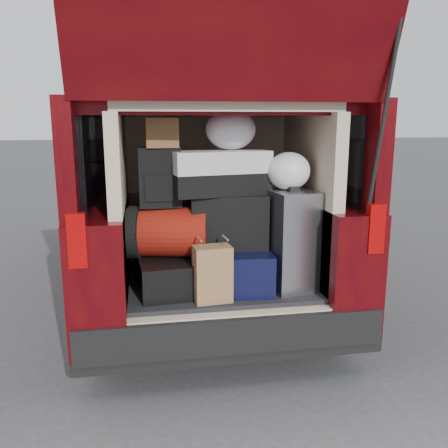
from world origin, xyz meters
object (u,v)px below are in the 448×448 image
(silver_roller, at_px, (286,238))
(black_soft_case, at_px, (228,220))
(navy_hardshell, at_px, (231,266))
(red_duffel, at_px, (168,231))
(black_hardshell, at_px, (169,273))
(twotone_duffel, at_px, (218,172))
(kraft_bag, at_px, (212,274))
(backpack, at_px, (160,177))

(silver_roller, distance_m, black_soft_case, 0.41)
(navy_hardshell, xyz_separation_m, red_duffel, (-0.42, 0.02, 0.25))
(black_hardshell, distance_m, red_duffel, 0.28)
(navy_hardshell, bearing_deg, twotone_duffel, 162.80)
(black_soft_case, distance_m, twotone_duffel, 0.33)
(black_hardshell, relative_size, kraft_bag, 1.57)
(navy_hardshell, distance_m, twotone_duffel, 0.64)
(black_hardshell, height_order, twotone_duffel, twotone_duffel)
(backpack, distance_m, twotone_duffel, 0.38)
(navy_hardshell, height_order, twotone_duffel, twotone_duffel)
(red_duffel, xyz_separation_m, black_soft_case, (0.40, -0.00, 0.06))
(navy_hardshell, height_order, silver_roller, silver_roller)
(kraft_bag, height_order, twotone_duffel, twotone_duffel)
(black_hardshell, xyz_separation_m, kraft_bag, (0.25, -0.26, 0.07))
(backpack, bearing_deg, silver_roller, -6.40)
(backpack, bearing_deg, kraft_bag, -45.35)
(red_duffel, distance_m, black_soft_case, 0.41)
(navy_hardshell, relative_size, silver_roller, 0.93)
(twotone_duffel, bearing_deg, kraft_bag, -115.95)
(navy_hardshell, relative_size, black_soft_case, 1.23)
(twotone_duffel, bearing_deg, navy_hardshell, -31.95)
(navy_hardshell, xyz_separation_m, black_soft_case, (-0.02, 0.02, 0.31))
(navy_hardshell, bearing_deg, black_hardshell, -173.22)
(black_soft_case, bearing_deg, silver_roller, -9.05)
(red_duffel, xyz_separation_m, backpack, (-0.04, 0.01, 0.36))
(black_hardshell, distance_m, twotone_duffel, 0.74)
(navy_hardshell, distance_m, red_duffel, 0.49)
(navy_hardshell, xyz_separation_m, kraft_bag, (-0.17, -0.28, 0.04))
(silver_roller, height_order, red_duffel, silver_roller)
(navy_hardshell, xyz_separation_m, silver_roller, (0.36, -0.07, 0.20))
(backpack, relative_size, twotone_duffel, 0.60)
(black_hardshell, height_order, navy_hardshell, navy_hardshell)
(silver_roller, bearing_deg, twotone_duffel, 156.68)
(red_duffel, distance_m, backpack, 0.36)
(navy_hardshell, bearing_deg, backpack, -178.38)
(black_soft_case, bearing_deg, navy_hardshell, -37.46)
(kraft_bag, xyz_separation_m, red_duffel, (-0.25, 0.29, 0.21))
(kraft_bag, distance_m, red_duffel, 0.44)
(black_soft_case, bearing_deg, kraft_bag, -113.61)
(black_hardshell, bearing_deg, black_soft_case, -1.12)
(navy_hardshell, bearing_deg, silver_roller, -6.55)
(navy_hardshell, relative_size, red_duffel, 1.20)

